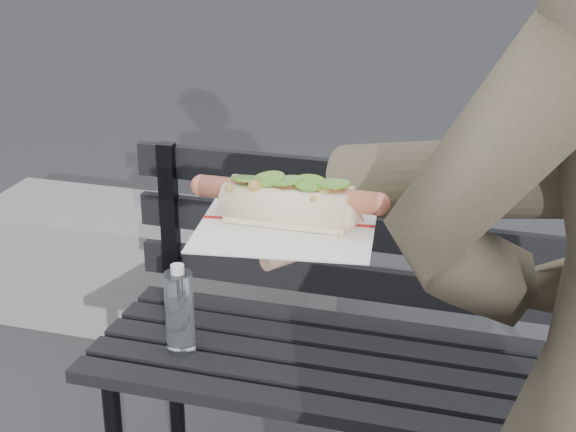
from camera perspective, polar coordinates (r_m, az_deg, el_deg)
name	(u,v)px	position (r m, az deg, el deg)	size (l,w,h in m)	color
park_bench	(425,339)	(1.99, 8.86, -7.85)	(1.50, 0.44, 0.88)	black
concrete_block	(155,267)	(3.09, -8.58, -3.27)	(1.20, 0.40, 0.40)	slate
held_hotdog	(479,188)	(0.97, 12.26, 1.77)	(0.63, 0.30, 0.20)	#413C2B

